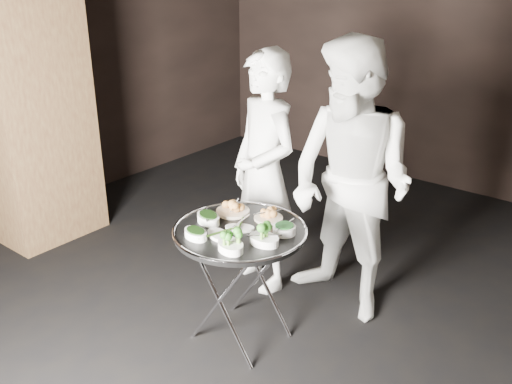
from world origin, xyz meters
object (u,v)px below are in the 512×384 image
Objects in this scene: tray_stand at (241,280)px; serving_tray at (240,231)px; waiter_right at (351,183)px; waiter_left at (264,173)px.

serving_tray is at bearing 0.00° from tray_stand.
waiter_left is at bearing -162.44° from waiter_right.
waiter_right reaches higher than waiter_left.
tray_stand is 0.93× the size of serving_tray.
serving_tray is 0.79m from waiter_right.
waiter_right reaches higher than serving_tray.
waiter_left reaches higher than tray_stand.
serving_tray is 0.47× the size of waiter_left.
tray_stand is 0.33m from serving_tray.
serving_tray is 0.70m from waiter_left.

